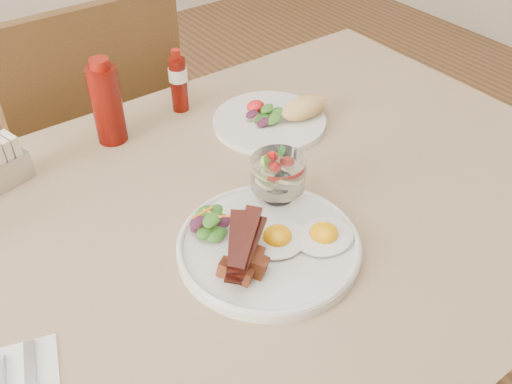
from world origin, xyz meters
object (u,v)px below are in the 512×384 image
object	(u,v)px
fruit_cup	(278,173)
chair_far	(94,145)
main_plate	(269,247)
hot_sauce_bottle	(178,81)
ketchup_bottle	(107,103)
second_plate	(278,117)
table	(238,254)

from	to	relation	value
fruit_cup	chair_far	bearing A→B (deg)	95.93
main_plate	hot_sauce_bottle	bearing A→B (deg)	76.72
fruit_cup	hot_sauce_bottle	xyz separation A→B (m)	(0.03, 0.36, -0.00)
main_plate	hot_sauce_bottle	size ratio (longest dim) A/B	2.10
ketchup_bottle	second_plate	bearing A→B (deg)	-26.47
chair_far	second_plate	distance (m)	0.59
main_plate	ketchup_bottle	bearing A→B (deg)	98.01
hot_sauce_bottle	chair_far	bearing A→B (deg)	107.03
fruit_cup	ketchup_bottle	xyz separation A→B (m)	(-0.14, 0.34, 0.01)
main_plate	second_plate	world-z (taller)	second_plate
ketchup_bottle	table	bearing A→B (deg)	-78.66
table	ketchup_bottle	xyz separation A→B (m)	(-0.07, 0.33, 0.17)
chair_far	fruit_cup	world-z (taller)	chair_far
chair_far	main_plate	distance (m)	0.79
fruit_cup	ketchup_bottle	world-z (taller)	ketchup_bottle
second_plate	chair_far	bearing A→B (deg)	115.03
table	second_plate	bearing A→B (deg)	38.66
main_plate	fruit_cup	world-z (taller)	fruit_cup
table	chair_far	distance (m)	0.68
chair_far	hot_sauce_bottle	world-z (taller)	chair_far
main_plate	second_plate	size ratio (longest dim) A/B	1.20
chair_far	main_plate	size ratio (longest dim) A/B	3.32
table	second_plate	distance (m)	0.31
table	main_plate	size ratio (longest dim) A/B	4.75
chair_far	fruit_cup	size ratio (longest dim) A/B	10.32
table	main_plate	xyz separation A→B (m)	(-0.01, -0.09, 0.10)
hot_sauce_bottle	second_plate	bearing A→B (deg)	-52.09
second_plate	ketchup_bottle	distance (m)	0.33
table	second_plate	xyz separation A→B (m)	(0.23, 0.18, 0.10)
fruit_cup	second_plate	size ratio (longest dim) A/B	0.39
main_plate	second_plate	bearing A→B (deg)	49.93
chair_far	second_plate	size ratio (longest dim) A/B	4.00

